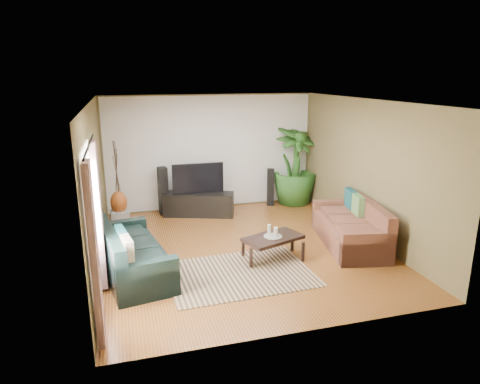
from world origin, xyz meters
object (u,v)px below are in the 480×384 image
object	(u,v)px
coffee_table	(273,248)
potted_plant	(294,166)
tv_stand	(199,204)
speaker_right	(270,187)
side_table	(117,243)
speaker_left	(163,191)
sofa_left	(133,249)
television	(198,178)
sofa_right	(350,223)
vase	(119,202)
pedestal	(120,219)

from	to	relation	value
coffee_table	potted_plant	world-z (taller)	potted_plant
tv_stand	speaker_right	xyz separation A→B (m)	(1.85, 0.32, 0.19)
side_table	speaker_left	bearing A→B (deg)	63.85
sofa_left	speaker_left	xyz separation A→B (m)	(0.80, 2.97, 0.13)
tv_stand	television	world-z (taller)	television
speaker_right	potted_plant	world-z (taller)	potted_plant
sofa_right	side_table	distance (m)	4.31
side_table	coffee_table	bearing A→B (deg)	-18.90
sofa_left	speaker_right	world-z (taller)	speaker_right
speaker_left	side_table	bearing A→B (deg)	-124.02
vase	side_table	bearing A→B (deg)	-92.63
speaker_left	coffee_table	bearing A→B (deg)	-70.67
sofa_left	potted_plant	world-z (taller)	potted_plant
coffee_table	tv_stand	world-z (taller)	tv_stand
tv_stand	side_table	size ratio (longest dim) A/B	3.33
coffee_table	speaker_right	distance (m)	3.24
speaker_left	pedestal	bearing A→B (deg)	-154.27
television	side_table	world-z (taller)	television
sofa_right	tv_stand	xyz separation A→B (m)	(-2.44, 2.50, -0.16)
sofa_right	vase	world-z (taller)	sofa_right
coffee_table	sofa_left	bearing A→B (deg)	158.05
coffee_table	speaker_left	size ratio (longest dim) A/B	0.92
vase	sofa_left	bearing A→B (deg)	-85.26
sofa_left	potted_plant	distance (m)	5.04
tv_stand	television	xyz separation A→B (m)	(0.00, 0.02, 0.61)
sofa_right	speaker_left	bearing A→B (deg)	-120.44
pedestal	potted_plant	bearing A→B (deg)	8.85
tv_stand	speaker_right	bearing A→B (deg)	28.19
television	pedestal	bearing A→B (deg)	-168.42
sofa_left	sofa_right	size ratio (longest dim) A/B	1.03
sofa_right	side_table	xyz separation A→B (m)	(-4.26, 0.66, -0.19)
pedestal	vase	world-z (taller)	vase
side_table	pedestal	bearing A→B (deg)	87.37
sofa_left	speaker_right	size ratio (longest dim) A/B	2.31
sofa_right	pedestal	bearing A→B (deg)	-106.33
vase	side_table	world-z (taller)	vase
sofa_left	potted_plant	bearing A→B (deg)	-63.99
speaker_left	pedestal	world-z (taller)	speaker_left
sofa_right	speaker_left	world-z (taller)	speaker_left
tv_stand	television	bearing A→B (deg)	108.43
sofa_right	speaker_right	xyz separation A→B (m)	(-0.58, 2.82, 0.03)
coffee_table	speaker_left	bearing A→B (deg)	97.34
sofa_left	potted_plant	xyz separation A→B (m)	(4.03, 2.97, 0.54)
side_table	vase	bearing A→B (deg)	87.37
sofa_left	pedestal	size ratio (longest dim) A/B	5.58
tv_stand	vase	size ratio (longest dim) A/B	3.29
speaker_right	side_table	world-z (taller)	speaker_right
coffee_table	potted_plant	xyz separation A→B (m)	(1.66, 3.06, 0.76)
vase	speaker_left	bearing A→B (deg)	33.60
vase	sofa_right	bearing A→B (deg)	-27.27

